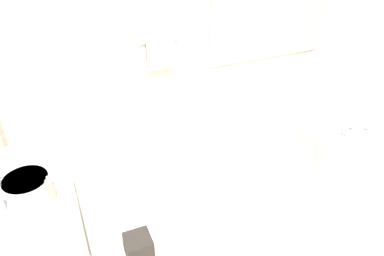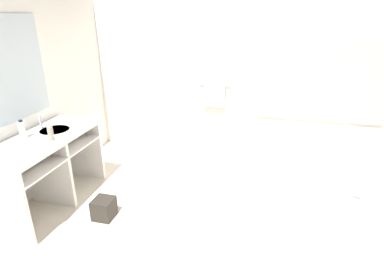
# 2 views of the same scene
# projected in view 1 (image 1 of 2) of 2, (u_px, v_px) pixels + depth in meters

# --- Properties ---
(ground_plane) EXTENTS (16.00, 16.00, 0.00)m
(ground_plane) POSITION_uv_depth(u_px,v_px,m) (274.00, 235.00, 3.35)
(ground_plane) COLOR beige
(ground_plane) RESTS_ON ground
(wall_back_with_blinds) EXTENTS (7.40, 0.13, 2.70)m
(wall_back_with_blinds) POSITION_uv_depth(u_px,v_px,m) (184.00, 17.00, 4.34)
(wall_back_with_blinds) COLOR white
(wall_back_with_blinds) RESTS_ON ground_plane
(vanity_counter) EXTENTS (0.63, 1.36, 0.86)m
(vanity_counter) POSITION_uv_depth(u_px,v_px,m) (34.00, 219.00, 2.68)
(vanity_counter) COLOR white
(vanity_counter) RESTS_ON ground_plane
(bathtub) EXTENTS (0.91, 1.83, 0.64)m
(bathtub) POSITION_uv_depth(u_px,v_px,m) (302.00, 114.00, 4.56)
(bathtub) COLOR silver
(bathtub) RESTS_ON ground_plane
(soap_dispenser) EXTENTS (0.06, 0.06, 0.18)m
(soap_dispenser) POSITION_uv_depth(u_px,v_px,m) (51.00, 189.00, 2.50)
(soap_dispenser) COLOR gray
(soap_dispenser) RESTS_ON vanity_counter
(waste_bin) EXTENTS (0.22, 0.22, 0.23)m
(waste_bin) POSITION_uv_depth(u_px,v_px,m) (139.00, 247.00, 3.10)
(waste_bin) COLOR #2D2823
(waste_bin) RESTS_ON ground_plane
(bath_mat) EXTENTS (0.44, 0.72, 0.02)m
(bath_mat) POSITION_uv_depth(u_px,v_px,m) (378.00, 213.00, 3.56)
(bath_mat) COLOR white
(bath_mat) RESTS_ON ground_plane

